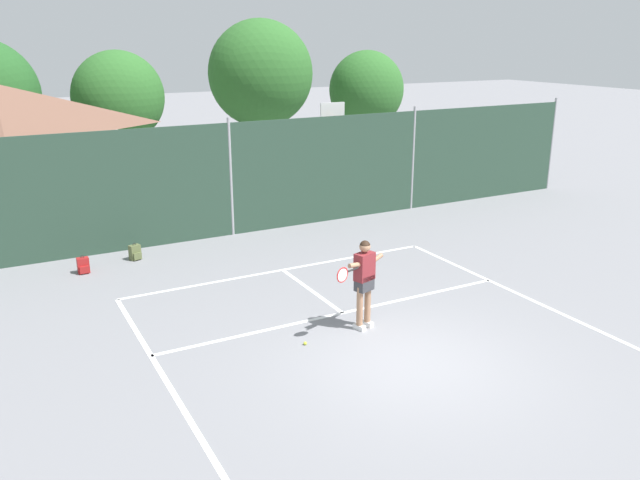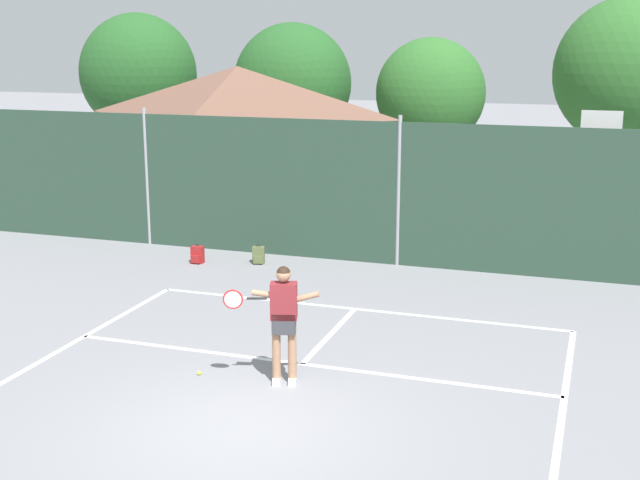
% 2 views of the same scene
% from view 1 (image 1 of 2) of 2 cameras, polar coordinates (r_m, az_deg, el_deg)
% --- Properties ---
extents(ground_plane, '(120.00, 120.00, 0.00)m').
position_cam_1_polar(ground_plane, '(11.99, 8.06, -10.68)').
color(ground_plane, gray).
extents(court_markings, '(8.30, 11.10, 0.01)m').
position_cam_1_polar(court_markings, '(12.45, 6.29, -9.46)').
color(court_markings, white).
rests_on(court_markings, ground).
extents(chainlink_fence, '(26.09, 0.09, 3.46)m').
position_cam_1_polar(chainlink_fence, '(18.98, -7.91, 5.30)').
color(chainlink_fence, '#284233').
rests_on(chainlink_fence, ground).
extents(basketball_hoop, '(0.90, 0.67, 3.55)m').
position_cam_1_polar(basketball_hoop, '(22.09, 1.05, 8.90)').
color(basketball_hoop, '#9E9EA3').
rests_on(basketball_hoop, ground).
extents(clubhouse_building, '(6.86, 4.84, 4.36)m').
position_cam_1_polar(clubhouse_building, '(21.66, -26.27, 6.78)').
color(clubhouse_building, silver).
rests_on(clubhouse_building, ground).
extents(treeline_backdrop, '(26.43, 4.15, 6.42)m').
position_cam_1_polar(treeline_backdrop, '(27.15, -17.92, 12.69)').
color(treeline_backdrop, brown).
rests_on(treeline_backdrop, ground).
extents(tennis_player, '(1.36, 0.57, 1.85)m').
position_cam_1_polar(tennis_player, '(12.76, 3.92, -3.26)').
color(tennis_player, silver).
rests_on(tennis_player, ground).
extents(tennis_ball, '(0.07, 0.07, 0.07)m').
position_cam_1_polar(tennis_ball, '(12.47, -1.33, -9.14)').
color(tennis_ball, '#CCE033').
rests_on(tennis_ball, ground).
extents(backpack_red, '(0.28, 0.24, 0.46)m').
position_cam_1_polar(backpack_red, '(17.08, -20.24, -2.16)').
color(backpack_red, maroon).
rests_on(backpack_red, ground).
extents(backpack_olive, '(0.32, 0.30, 0.46)m').
position_cam_1_polar(backpack_olive, '(17.68, -16.06, -1.09)').
color(backpack_olive, '#566038').
rests_on(backpack_olive, ground).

